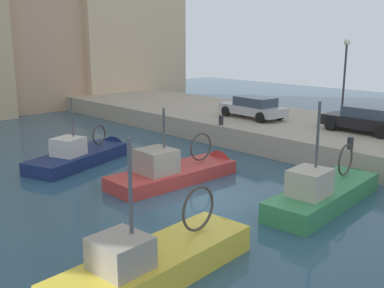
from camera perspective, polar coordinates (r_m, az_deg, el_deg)
The scene contains 11 objects.
water_surface at distance 17.46m, azimuth 1.12°, elevation -7.24°, with size 80.00×80.00×0.00m, color #2D5166.
quay_wall at distance 26.29m, azimuth 19.53°, elevation 0.34°, with size 9.00×56.00×1.20m, color #ADA08C.
fishing_boat_navy at distance 23.47m, azimuth -13.22°, elevation -1.96°, with size 6.72×3.93×4.19m.
fishing_boat_yellow at distance 12.47m, azimuth -3.47°, elevation -15.49°, with size 6.85×2.31×4.64m.
fishing_boat_red at distance 20.08m, azimuth -1.52°, elevation -4.04°, with size 6.72×2.28×4.15m.
fishing_boat_green at distance 18.00m, azimuth 16.53°, elevation -6.74°, with size 7.01×2.35×4.76m.
parked_car_silver at distance 28.57m, azimuth 7.66°, elevation 4.59°, with size 2.18×4.51×1.34m.
parked_car_black at distance 25.67m, azimuth 20.77°, elevation 2.92°, with size 1.97×4.13×1.37m.
mooring_bollard_mid at distance 21.61m, azimuth 19.17°, elevation 0.09°, with size 0.28×0.28×0.55m, color #2D2D33.
mooring_bollard_north at distance 26.22m, azimuth 3.66°, elevation 2.99°, with size 0.28×0.28×0.55m, color #2D2D33.
quay_streetlamp at distance 27.86m, azimuth 18.60°, elevation 9.12°, with size 0.36×0.36×4.83m.
Camera 1 is at (-11.35, -11.80, 6.08)m, focal length 42.67 mm.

